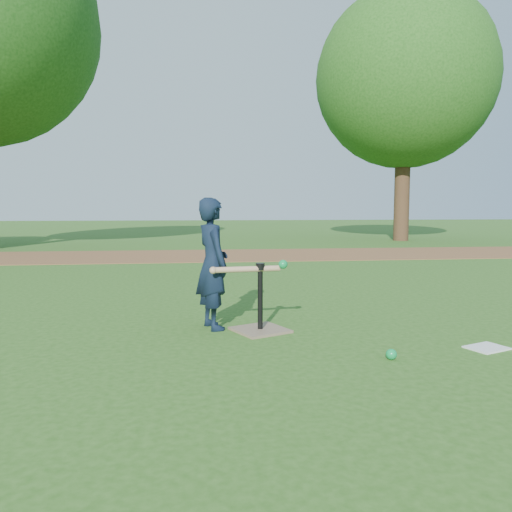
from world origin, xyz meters
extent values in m
plane|color=#285116|center=(0.00, 0.00, 0.00)|extent=(80.00, 80.00, 0.00)
cube|color=brown|center=(0.00, 7.50, 0.01)|extent=(24.00, 3.00, 0.01)
imported|color=black|center=(-0.27, 0.51, 0.60)|extent=(0.41, 0.50, 1.20)
sphere|color=#0C8B41|center=(0.98, -0.62, 0.04)|extent=(0.08, 0.08, 0.08)
cube|color=silver|center=(1.84, -0.44, 0.01)|extent=(0.36, 0.32, 0.01)
cube|color=#7D674F|center=(0.15, 0.34, 0.01)|extent=(0.57, 0.57, 0.02)
cylinder|color=black|center=(0.15, 0.34, 0.30)|extent=(0.05, 0.05, 0.55)
cylinder|color=black|center=(0.15, 0.34, 0.58)|extent=(0.08, 0.08, 0.06)
cylinder|color=tan|center=(0.03, 0.32, 0.57)|extent=(0.60, 0.12, 0.05)
sphere|color=tan|center=(-0.27, 0.28, 0.57)|extent=(0.06, 0.06, 0.06)
sphere|color=#0C8B41|center=(0.34, 0.29, 0.61)|extent=(0.08, 0.08, 0.08)
cylinder|color=#382316|center=(6.50, 12.00, 1.71)|extent=(0.50, 0.50, 3.42)
sphere|color=#285B19|center=(6.50, 12.00, 5.30)|extent=(5.80, 5.80, 5.80)
camera|label=1|loc=(-0.44, -4.02, 1.11)|focal=35.00mm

